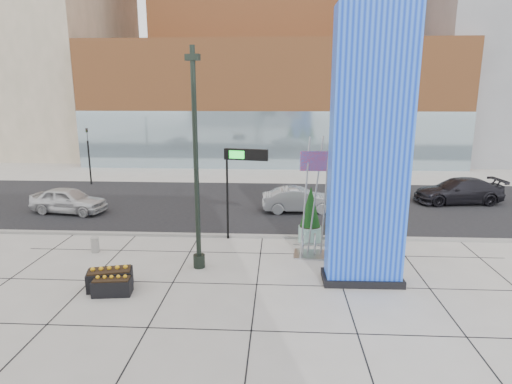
# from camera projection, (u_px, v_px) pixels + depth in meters

# --- Properties ---
(ground) EXTENTS (160.00, 160.00, 0.00)m
(ground) POSITION_uv_depth(u_px,v_px,m) (232.00, 272.00, 16.11)
(ground) COLOR #9E9991
(ground) RESTS_ON ground
(street_asphalt) EXTENTS (80.00, 12.00, 0.02)m
(street_asphalt) POSITION_uv_depth(u_px,v_px,m) (250.00, 204.00, 25.83)
(street_asphalt) COLOR black
(street_asphalt) RESTS_ON ground
(curb_edge) EXTENTS (80.00, 0.30, 0.12)m
(curb_edge) POSITION_uv_depth(u_px,v_px,m) (241.00, 236.00, 19.99)
(curb_edge) COLOR gray
(curb_edge) RESTS_ON ground
(tower_podium) EXTENTS (34.00, 10.00, 11.00)m
(tower_podium) POSITION_uv_depth(u_px,v_px,m) (272.00, 104.00, 41.03)
(tower_podium) COLOR #B06333
(tower_podium) RESTS_ON ground
(tower_glass_front) EXTENTS (34.00, 0.60, 5.00)m
(tower_glass_front) POSITION_uv_depth(u_px,v_px,m) (271.00, 140.00, 37.06)
(tower_glass_front) COLOR #8CA5B2
(tower_glass_front) RESTS_ON ground
(blue_pylon) EXTENTS (2.81, 1.29, 9.31)m
(blue_pylon) POSITION_uv_depth(u_px,v_px,m) (369.00, 157.00, 14.30)
(blue_pylon) COLOR #0E34D3
(blue_pylon) RESTS_ON ground
(lamp_post) EXTENTS (0.56, 0.45, 8.21)m
(lamp_post) POSITION_uv_depth(u_px,v_px,m) (197.00, 183.00, 15.81)
(lamp_post) COLOR black
(lamp_post) RESTS_ON ground
(public_art_sculpture) EXTENTS (2.27, 1.27, 4.96)m
(public_art_sculpture) POSITION_uv_depth(u_px,v_px,m) (322.00, 226.00, 17.44)
(public_art_sculpture) COLOR #A6A8AB
(public_art_sculpture) RESTS_ON ground
(concrete_bollard) EXTENTS (0.34, 0.34, 0.65)m
(concrete_bollard) POSITION_uv_depth(u_px,v_px,m) (95.00, 245.00, 18.06)
(concrete_bollard) COLOR gray
(concrete_bollard) RESTS_ON ground
(overhead_street_sign) EXTENTS (1.97, 0.55, 4.19)m
(overhead_street_sign) POSITION_uv_depth(u_px,v_px,m) (243.00, 162.00, 18.97)
(overhead_street_sign) COLOR black
(overhead_street_sign) RESTS_ON ground
(round_planter_east) EXTENTS (1.02, 1.02, 2.55)m
(round_planter_east) POSITION_uv_depth(u_px,v_px,m) (379.00, 226.00, 17.65)
(round_planter_east) COLOR #92C5B9
(round_planter_east) RESTS_ON ground
(round_planter_mid) EXTENTS (1.00, 1.00, 2.51)m
(round_planter_mid) POSITION_uv_depth(u_px,v_px,m) (355.00, 230.00, 17.33)
(round_planter_mid) COLOR #92C5B9
(round_planter_mid) RESTS_ON ground
(round_planter_west) EXTENTS (1.03, 1.03, 2.56)m
(round_planter_west) POSITION_uv_depth(u_px,v_px,m) (310.00, 216.00, 19.16)
(round_planter_west) COLOR #92C5B9
(round_planter_west) RESTS_ON ground
(box_planter_north) EXTENTS (1.33, 0.78, 0.69)m
(box_planter_north) POSITION_uv_depth(u_px,v_px,m) (112.00, 285.00, 14.30)
(box_planter_north) COLOR black
(box_planter_north) RESTS_ON ground
(box_planter_south) EXTENTS (1.64, 1.12, 0.82)m
(box_planter_south) POSITION_uv_depth(u_px,v_px,m) (110.00, 278.00, 14.73)
(box_planter_south) COLOR black
(box_planter_south) RESTS_ON ground
(car_white_west) EXTENTS (4.40, 2.30, 1.43)m
(car_white_west) POSITION_uv_depth(u_px,v_px,m) (69.00, 200.00, 23.84)
(car_white_west) COLOR silver
(car_white_west) RESTS_ON ground
(car_silver_mid) EXTENTS (4.24, 1.77, 1.36)m
(car_silver_mid) POSITION_uv_depth(u_px,v_px,m) (299.00, 200.00, 24.06)
(car_silver_mid) COLOR #9FA3A7
(car_silver_mid) RESTS_ON ground
(car_dark_east) EXTENTS (5.41, 2.69, 1.51)m
(car_dark_east) POSITION_uv_depth(u_px,v_px,m) (458.00, 191.00, 25.92)
(car_dark_east) COLOR black
(car_dark_east) RESTS_ON ground
(traffic_signal) EXTENTS (0.15, 0.18, 4.10)m
(traffic_signal) POSITION_uv_depth(u_px,v_px,m) (89.00, 153.00, 30.80)
(traffic_signal) COLOR black
(traffic_signal) RESTS_ON ground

